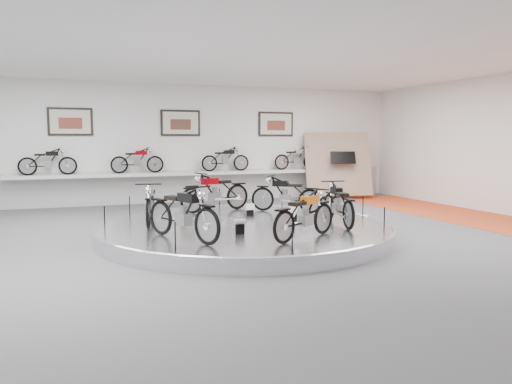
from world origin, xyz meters
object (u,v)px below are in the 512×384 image
object	(u,v)px
bike_c	(150,203)
bike_e	(305,214)
display_platform	(246,231)
bike_b	(215,192)
bike_a	(286,194)
bike_d	(183,212)
shelf	(183,174)
bike_f	(338,203)

from	to	relation	value
bike_c	bike_e	size ratio (longest dim) A/B	1.01
display_platform	bike_b	xyz separation A→B (m)	(-0.10, 2.06, 0.66)
bike_a	bike_d	xyz separation A→B (m)	(-3.21, -2.58, 0.04)
shelf	bike_f	bearing A→B (deg)	-75.63
bike_e	bike_f	size ratio (longest dim) A/B	0.99
shelf	bike_f	world-z (taller)	bike_f
display_platform	bike_b	world-z (taller)	bike_b
bike_f	bike_e	bearing A→B (deg)	140.36
shelf	bike_a	size ratio (longest dim) A/B	6.91
display_platform	bike_c	distance (m)	2.17
shelf	bike_e	bearing A→B (deg)	-86.63
bike_b	bike_f	xyz separation A→B (m)	(1.94, -2.87, -0.04)
bike_a	bike_c	bearing A→B (deg)	51.34
bike_c	bike_b	bearing A→B (deg)	138.14
bike_b	bike_c	xyz separation A→B (m)	(-1.85, -1.34, -0.04)
bike_a	bike_b	world-z (taller)	bike_b
bike_c	bike_d	xyz separation A→B (m)	(0.30, -1.96, 0.05)
shelf	bike_d	size ratio (longest dim) A/B	6.33
display_platform	bike_e	size ratio (longest dim) A/B	4.08
display_platform	bike_a	world-z (taller)	bike_a
shelf	bike_e	xyz separation A→B (m)	(0.49, -8.33, -0.24)
bike_d	bike_f	distance (m)	3.52
bike_c	bike_f	size ratio (longest dim) A/B	0.99
shelf	bike_e	distance (m)	8.35
bike_b	bike_c	bearing A→B (deg)	18.88
bike_f	display_platform	bearing A→B (deg)	77.04
bike_a	bike_c	distance (m)	3.56
bike_c	bike_e	distance (m)	3.61
shelf	bike_b	size ratio (longest dim) A/B	6.37
bike_b	bike_e	size ratio (longest dim) A/B	1.10
display_platform	bike_c	world-z (taller)	bike_c
display_platform	bike_e	xyz separation A→B (m)	(0.49, -1.93, 0.61)
bike_b	bike_c	size ratio (longest dim) A/B	1.09
bike_a	bike_f	xyz separation A→B (m)	(0.29, -2.14, -0.00)
bike_a	bike_c	xyz separation A→B (m)	(-3.51, -0.62, -0.00)
bike_c	bike_f	distance (m)	4.09
bike_e	bike_f	xyz separation A→B (m)	(1.36, 1.13, 0.01)
bike_d	display_platform	bearing A→B (deg)	101.64
bike_d	bike_f	bearing A→B (deg)	71.85
bike_c	display_platform	bearing A→B (deg)	81.98
bike_a	bike_d	bearing A→B (deg)	80.15
bike_a	bike_e	xyz separation A→B (m)	(-1.07, -3.27, -0.01)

